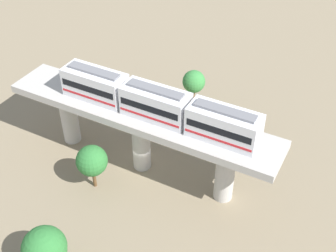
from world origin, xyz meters
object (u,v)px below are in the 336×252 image
object	(u,v)px
parked_car_white	(109,98)
parked_car_red	(158,112)
tree_far_corner	(92,161)
tree_near_viaduct	(44,248)
tree_mid_lot	(194,82)
train	(156,103)
parked_car_yellow	(246,140)

from	to	relation	value
parked_car_white	parked_car_red	xyz separation A→B (m)	(-0.31, 7.03, 0.00)
tree_far_corner	parked_car_white	bearing A→B (deg)	-151.45
tree_near_viaduct	tree_mid_lot	distance (m)	27.33
train	parked_car_white	bearing A→B (deg)	-124.78
tree_near_viaduct	parked_car_white	bearing A→B (deg)	-157.45
parked_car_red	tree_mid_lot	world-z (taller)	tree_mid_lot
tree_near_viaduct	tree_mid_lot	bearing A→B (deg)	179.25
train	tree_near_viaduct	bearing A→B (deg)	-7.95
train	parked_car_red	world-z (taller)	train
parked_car_yellow	parked_car_white	xyz separation A→B (m)	(0.42, -18.51, 0.00)
tree_mid_lot	tree_far_corner	world-z (taller)	tree_mid_lot
train	parked_car_red	size ratio (longest dim) A/B	4.59
parked_car_red	tree_near_viaduct	distance (m)	23.52
parked_car_white	tree_mid_lot	distance (m)	11.21
tree_near_viaduct	parked_car_red	bearing A→B (deg)	-173.87
parked_car_white	tree_near_viaduct	bearing A→B (deg)	22.36
parked_car_white	tree_near_viaduct	size ratio (longest dim) A/B	0.83
train	tree_near_viaduct	world-z (taller)	train
parked_car_red	tree_far_corner	world-z (taller)	tree_far_corner
train	parked_car_yellow	size ratio (longest dim) A/B	4.80
tree_mid_lot	tree_far_corner	size ratio (longest dim) A/B	1.02
parked_car_white	tree_near_viaduct	world-z (taller)	tree_near_viaduct
parked_car_white	tree_far_corner	distance (m)	14.94
parked_car_white	tree_mid_lot	size ratio (longest dim) A/B	0.81
train	parked_car_white	xyz separation A→B (m)	(-8.06, -11.60, -8.16)
train	parked_car_red	bearing A→B (deg)	-151.33
parked_car_red	tree_mid_lot	xyz separation A→B (m)	(-4.06, 2.86, 2.99)
train	tree_far_corner	world-z (taller)	train
tree_mid_lot	train	bearing A→B (deg)	7.88
parked_car_red	tree_near_viaduct	size ratio (longest dim) A/B	0.89
parked_car_red	tree_mid_lot	bearing A→B (deg)	156.14
train	parked_car_yellow	distance (m)	13.64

